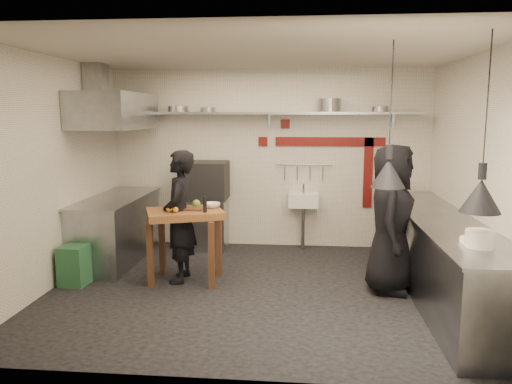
# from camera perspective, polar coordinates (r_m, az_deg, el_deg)

# --- Properties ---
(floor) EXTENTS (5.00, 5.00, 0.00)m
(floor) POSITION_cam_1_polar(r_m,az_deg,el_deg) (6.19, 0.14, -11.03)
(floor) COLOR black
(floor) RESTS_ON ground
(ceiling) EXTENTS (5.00, 5.00, 0.00)m
(ceiling) POSITION_cam_1_polar(r_m,az_deg,el_deg) (5.85, 0.15, 15.68)
(ceiling) COLOR beige
(ceiling) RESTS_ON floor
(wall_back) EXTENTS (5.00, 0.04, 2.80)m
(wall_back) POSITION_cam_1_polar(r_m,az_deg,el_deg) (7.94, 1.53, 3.79)
(wall_back) COLOR silver
(wall_back) RESTS_ON floor
(wall_front) EXTENTS (5.00, 0.04, 2.80)m
(wall_front) POSITION_cam_1_polar(r_m,az_deg,el_deg) (3.80, -2.73, -1.92)
(wall_front) COLOR silver
(wall_front) RESTS_ON floor
(wall_left) EXTENTS (0.04, 4.20, 2.80)m
(wall_left) POSITION_cam_1_polar(r_m,az_deg,el_deg) (6.57, -22.12, 2.05)
(wall_left) COLOR silver
(wall_left) RESTS_ON floor
(wall_right) EXTENTS (0.04, 4.20, 2.80)m
(wall_right) POSITION_cam_1_polar(r_m,az_deg,el_deg) (6.16, 24.00, 1.51)
(wall_right) COLOR silver
(wall_right) RESTS_ON floor
(red_band_horiz) EXTENTS (1.70, 0.02, 0.14)m
(red_band_horiz) POSITION_cam_1_polar(r_m,az_deg,el_deg) (7.89, 8.46, 5.71)
(red_band_horiz) COLOR #5F110F
(red_band_horiz) RESTS_ON wall_back
(red_band_vert) EXTENTS (0.14, 0.02, 1.10)m
(red_band_vert) POSITION_cam_1_polar(r_m,az_deg,el_deg) (7.99, 12.68, 2.17)
(red_band_vert) COLOR #5F110F
(red_band_vert) RESTS_ON wall_back
(red_tile_a) EXTENTS (0.14, 0.02, 0.14)m
(red_tile_a) POSITION_cam_1_polar(r_m,az_deg,el_deg) (7.88, 3.37, 7.75)
(red_tile_a) COLOR #5F110F
(red_tile_a) RESTS_ON wall_back
(red_tile_b) EXTENTS (0.14, 0.02, 0.14)m
(red_tile_b) POSITION_cam_1_polar(r_m,az_deg,el_deg) (7.91, 0.80, 5.81)
(red_tile_b) COLOR #5F110F
(red_tile_b) RESTS_ON wall_back
(back_shelf) EXTENTS (4.60, 0.34, 0.04)m
(back_shelf) POSITION_cam_1_polar(r_m,az_deg,el_deg) (7.73, 1.46, 9.00)
(back_shelf) COLOR gray
(back_shelf) RESTS_ON wall_back
(shelf_bracket_left) EXTENTS (0.04, 0.06, 0.24)m
(shelf_bracket_left) POSITION_cam_1_polar(r_m,az_deg,el_deg) (8.23, -11.93, 8.11)
(shelf_bracket_left) COLOR gray
(shelf_bracket_left) RESTS_ON wall_back
(shelf_bracket_mid) EXTENTS (0.04, 0.06, 0.24)m
(shelf_bracket_mid) POSITION_cam_1_polar(r_m,az_deg,el_deg) (7.88, 1.53, 8.27)
(shelf_bracket_mid) COLOR gray
(shelf_bracket_mid) RESTS_ON wall_back
(shelf_bracket_right) EXTENTS (0.04, 0.06, 0.24)m
(shelf_bracket_right) POSITION_cam_1_polar(r_m,az_deg,el_deg) (7.98, 15.41, 7.96)
(shelf_bracket_right) COLOR gray
(shelf_bracket_right) RESTS_ON wall_back
(pan_far_left) EXTENTS (0.41, 0.41, 0.09)m
(pan_far_left) POSITION_cam_1_polar(r_m,az_deg,el_deg) (7.95, -8.87, 9.36)
(pan_far_left) COLOR gray
(pan_far_left) RESTS_ON back_shelf
(pan_mid_left) EXTENTS (0.30, 0.30, 0.07)m
(pan_mid_left) POSITION_cam_1_polar(r_m,az_deg,el_deg) (7.85, -5.51, 9.36)
(pan_mid_left) COLOR gray
(pan_mid_left) RESTS_ON back_shelf
(stock_pot) EXTENTS (0.40, 0.40, 0.20)m
(stock_pot) POSITION_cam_1_polar(r_m,az_deg,el_deg) (7.72, 8.36, 9.80)
(stock_pot) COLOR gray
(stock_pot) RESTS_ON back_shelf
(pan_right) EXTENTS (0.26, 0.26, 0.08)m
(pan_right) POSITION_cam_1_polar(r_m,az_deg,el_deg) (7.80, 13.96, 9.18)
(pan_right) COLOR gray
(pan_right) RESTS_ON back_shelf
(oven_stand) EXTENTS (0.63, 0.58, 0.80)m
(oven_stand) POSITION_cam_1_polar(r_m,az_deg,el_deg) (7.91, -5.65, -3.60)
(oven_stand) COLOR gray
(oven_stand) RESTS_ON floor
(combi_oven) EXTENTS (0.67, 0.62, 0.58)m
(combi_oven) POSITION_cam_1_polar(r_m,az_deg,el_deg) (7.75, -5.72, 1.32)
(combi_oven) COLOR black
(combi_oven) RESTS_ON oven_stand
(oven_door) EXTENTS (0.56, 0.04, 0.46)m
(oven_door) POSITION_cam_1_polar(r_m,az_deg,el_deg) (7.50, -5.83, 1.06)
(oven_door) COLOR #5F110F
(oven_door) RESTS_ON combi_oven
(oven_glass) EXTENTS (0.37, 0.02, 0.34)m
(oven_glass) POSITION_cam_1_polar(r_m,az_deg,el_deg) (7.47, -5.90, 1.03)
(oven_glass) COLOR black
(oven_glass) RESTS_ON oven_door
(hand_sink) EXTENTS (0.46, 0.34, 0.22)m
(hand_sink) POSITION_cam_1_polar(r_m,az_deg,el_deg) (7.83, 5.44, -0.90)
(hand_sink) COLOR white
(hand_sink) RESTS_ON wall_back
(sink_tap) EXTENTS (0.03, 0.03, 0.14)m
(sink_tap) POSITION_cam_1_polar(r_m,az_deg,el_deg) (7.80, 5.46, 0.40)
(sink_tap) COLOR gray
(sink_tap) RESTS_ON hand_sink
(sink_drain) EXTENTS (0.06, 0.06, 0.66)m
(sink_drain) POSITION_cam_1_polar(r_m,az_deg,el_deg) (7.87, 5.39, -4.11)
(sink_drain) COLOR gray
(sink_drain) RESTS_ON floor
(utensil_rail) EXTENTS (0.90, 0.02, 0.02)m
(utensil_rail) POSITION_cam_1_polar(r_m,az_deg,el_deg) (7.89, 5.50, 3.14)
(utensil_rail) COLOR gray
(utensil_rail) RESTS_ON wall_back
(counter_right) EXTENTS (0.70, 3.80, 0.90)m
(counter_right) POSITION_cam_1_polar(r_m,az_deg,el_deg) (6.24, 20.37, -7.09)
(counter_right) COLOR gray
(counter_right) RESTS_ON floor
(counter_right_top) EXTENTS (0.76, 3.90, 0.03)m
(counter_right_top) POSITION_cam_1_polar(r_m,az_deg,el_deg) (6.13, 20.61, -2.91)
(counter_right_top) COLOR gray
(counter_right_top) RESTS_ON counter_right
(plate_stack) EXTENTS (0.26, 0.26, 0.15)m
(plate_stack) POSITION_cam_1_polar(r_m,az_deg,el_deg) (4.91, 24.22, -4.90)
(plate_stack) COLOR white
(plate_stack) RESTS_ON counter_right_top
(small_bowl_right) EXTENTS (0.29, 0.29, 0.05)m
(small_bowl_right) POSITION_cam_1_polar(r_m,az_deg,el_deg) (5.04, 23.46, -5.11)
(small_bowl_right) COLOR white
(small_bowl_right) RESTS_ON counter_right_top
(counter_left) EXTENTS (0.70, 1.90, 0.90)m
(counter_left) POSITION_cam_1_polar(r_m,az_deg,el_deg) (7.53, -15.65, -4.15)
(counter_left) COLOR gray
(counter_left) RESTS_ON floor
(counter_left_top) EXTENTS (0.76, 2.00, 0.03)m
(counter_left_top) POSITION_cam_1_polar(r_m,az_deg,el_deg) (7.44, -15.80, -0.66)
(counter_left_top) COLOR gray
(counter_left_top) RESTS_ON counter_left
(extractor_hood) EXTENTS (0.78, 1.60, 0.50)m
(extractor_hood) POSITION_cam_1_polar(r_m,az_deg,el_deg) (7.33, -15.85, 8.90)
(extractor_hood) COLOR gray
(extractor_hood) RESTS_ON ceiling
(hood_duct) EXTENTS (0.28, 0.28, 0.50)m
(hood_duct) POSITION_cam_1_polar(r_m,az_deg,el_deg) (7.43, -17.82, 11.90)
(hood_duct) COLOR gray
(hood_duct) RESTS_ON ceiling
(green_bin) EXTENTS (0.33, 0.33, 0.50)m
(green_bin) POSITION_cam_1_polar(r_m,az_deg,el_deg) (6.65, -20.05, -7.89)
(green_bin) COLOR #265B36
(green_bin) RESTS_ON floor
(prep_table) EXTENTS (1.09, 0.92, 0.92)m
(prep_table) POSITION_cam_1_polar(r_m,az_deg,el_deg) (6.41, -8.05, -6.10)
(prep_table) COLOR brown
(prep_table) RESTS_ON floor
(cutting_board) EXTENTS (0.32, 0.23, 0.02)m
(cutting_board) POSITION_cam_1_polar(r_m,az_deg,el_deg) (6.33, -7.49, -1.89)
(cutting_board) COLOR #53321F
(cutting_board) RESTS_ON prep_table
(pepper_mill) EXTENTS (0.05, 0.05, 0.20)m
(pepper_mill) POSITION_cam_1_polar(r_m,az_deg,el_deg) (6.12, -5.86, -1.40)
(pepper_mill) COLOR black
(pepper_mill) RESTS_ON prep_table
(lemon_a) EXTENTS (0.10, 0.10, 0.08)m
(lemon_a) POSITION_cam_1_polar(r_m,az_deg,el_deg) (6.21, -9.89, -1.89)
(lemon_a) COLOR gold
(lemon_a) RESTS_ON prep_table
(lemon_b) EXTENTS (0.07, 0.07, 0.07)m
(lemon_b) POSITION_cam_1_polar(r_m,az_deg,el_deg) (6.15, -9.18, -2.00)
(lemon_b) COLOR gold
(lemon_b) RESTS_ON prep_table
(veg_ball) EXTENTS (0.13, 0.13, 0.11)m
(veg_ball) POSITION_cam_1_polar(r_m,az_deg,el_deg) (6.45, -6.85, -1.34)
(veg_ball) COLOR olive
(veg_ball) RESTS_ON prep_table
(steel_tray) EXTENTS (0.18, 0.13, 0.03)m
(steel_tray) POSITION_cam_1_polar(r_m,az_deg,el_deg) (6.51, -9.71, -1.62)
(steel_tray) COLOR gray
(steel_tray) RESTS_ON prep_table
(bowl) EXTENTS (0.27, 0.27, 0.07)m
(bowl) POSITION_cam_1_polar(r_m,az_deg,el_deg) (6.41, -5.04, -1.52)
(bowl) COLOR white
(bowl) RESTS_ON prep_table
(heat_lamp_near) EXTENTS (0.34, 0.34, 1.40)m
(heat_lamp_near) POSITION_cam_1_polar(r_m,az_deg,el_deg) (5.01, 15.13, 8.46)
(heat_lamp_near) COLOR black
(heat_lamp_near) RESTS_ON ceiling
(heat_lamp_far) EXTENTS (0.45, 0.45, 1.53)m
(heat_lamp_far) POSITION_cam_1_polar(r_m,az_deg,el_deg) (4.63, 24.79, 7.17)
(heat_lamp_far) COLOR black
(heat_lamp_far) RESTS_ON ceiling
(chef_left) EXTENTS (0.43, 0.63, 1.67)m
(chef_left) POSITION_cam_1_polar(r_m,az_deg,el_deg) (6.34, -8.74, -2.80)
(chef_left) COLOR black
(chef_left) RESTS_ON floor
(chef_right) EXTENTS (0.75, 0.97, 1.76)m
(chef_right) POSITION_cam_1_polar(r_m,az_deg,el_deg) (6.10, 15.19, -3.01)
(chef_right) COLOR black
(chef_right) RESTS_ON floor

